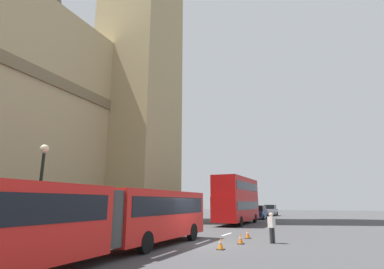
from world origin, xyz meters
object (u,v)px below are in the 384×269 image
sedan_trailing (271,210)px  traffic_cone_west (221,244)px  sedan_lead (259,212)px  traffic_cone_east (248,234)px  street_lamp (40,187)px  pedestrian_near_cones (272,227)px  traffic_cone_middle (241,239)px  double_decker_bus (237,198)px  articulated_bus (96,215)px

sedan_trailing → traffic_cone_west: (-39.04, -4.02, -0.63)m
sedan_lead → traffic_cone_east: bearing=-170.3°
traffic_cone_east → street_lamp: street_lamp is taller
traffic_cone_west → sedan_trailing: bearing=5.9°
traffic_cone_west → pedestrian_near_cones: size_ratio=0.34×
traffic_cone_east → pedestrian_near_cones: bearing=-132.5°
traffic_cone_middle → traffic_cone_east: size_ratio=1.00×
double_decker_bus → pedestrian_near_cones: bearing=-157.0°
sedan_lead → pedestrian_near_cones: bearing=-166.8°
sedan_lead → traffic_cone_east: size_ratio=7.59×
sedan_trailing → street_lamp: 43.22m
sedan_lead → pedestrian_near_cones: (-24.48, -5.75, -0.00)m
double_decker_bus → traffic_cone_west: 17.75m
sedan_lead → street_lamp: 32.16m
double_decker_bus → pedestrian_near_cones: double_decker_bus is taller
pedestrian_near_cones → traffic_cone_east: bearing=47.5°
sedan_lead → street_lamp: (-31.76, 4.60, 2.14)m
traffic_cone_middle → street_lamp: bearing=125.6°
articulated_bus → street_lamp: (0.78, 4.51, 1.31)m
pedestrian_near_cones → articulated_bus: bearing=144.1°
traffic_cone_west → traffic_cone_middle: bearing=-9.3°
articulated_bus → traffic_cone_middle: articulated_bus is taller
articulated_bus → double_decker_bus: bearing=0.0°
traffic_cone_west → pedestrian_near_cones: 3.96m
sedan_lead → double_decker_bus: bearing=179.5°
double_decker_bus → sedan_lead: (10.70, -0.10, -1.80)m
sedan_trailing → pedestrian_near_cones: sedan_trailing is taller
articulated_bus → double_decker_bus: double_decker_bus is taller
street_lamp → pedestrian_near_cones: 12.83m
articulated_bus → traffic_cone_middle: (7.04, -4.25, -1.46)m
sedan_lead → traffic_cone_west: sedan_lead is taller
traffic_cone_middle → pedestrian_near_cones: (1.01, -1.59, 0.63)m
traffic_cone_east → street_lamp: size_ratio=0.11×
double_decker_bus → traffic_cone_west: double_decker_bus is taller
double_decker_bus → traffic_cone_east: bearing=-161.7°
traffic_cone_east → sedan_lead: bearing=9.7°
articulated_bus → traffic_cone_west: 6.25m
sedan_lead → street_lamp: size_ratio=0.83×
articulated_bus → traffic_cone_west: (4.69, -3.87, -1.46)m
sedan_trailing → pedestrian_near_cones: 36.17m
street_lamp → articulated_bus: bearing=-99.9°
pedestrian_near_cones → traffic_cone_west: bearing=149.6°
articulated_bus → sedan_trailing: (43.73, 0.16, -0.83)m
sedan_lead → street_lamp: bearing=171.8°
articulated_bus → sedan_trailing: size_ratio=4.03×
sedan_lead → traffic_cone_east: sedan_lead is taller
double_decker_bus → sedan_lead: 10.85m
traffic_cone_west → traffic_cone_middle: 2.39m
traffic_cone_east → articulated_bus: bearing=157.7°
sedan_trailing → traffic_cone_east: (-33.98, -4.15, -0.63)m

